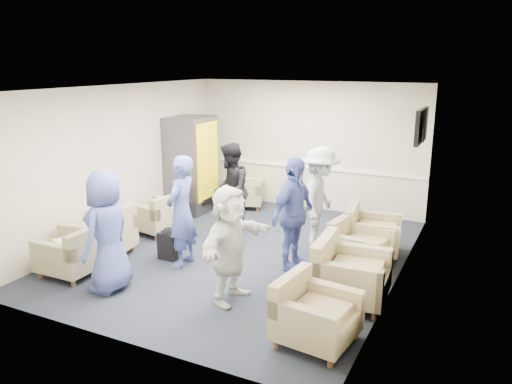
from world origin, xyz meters
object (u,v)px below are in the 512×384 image
at_px(person_mid_right, 293,214).
at_px(person_front_right, 230,244).
at_px(armchair_corner, 245,194).
at_px(person_mid_left, 181,212).
at_px(armchair_left_far, 159,216).
at_px(person_back_left, 230,190).
at_px(vending_machine, 192,164).
at_px(armchair_left_near, 75,254).
at_px(armchair_right_far, 369,234).
at_px(armchair_right_midnear, 347,276).
at_px(armchair_left_mid, 103,237).
at_px(person_back_right, 320,199).
at_px(armchair_right_midfar, 358,248).
at_px(person_front_left, 107,232).
at_px(armchair_right_near, 312,316).

height_order(person_mid_right, person_front_right, person_mid_right).
xyz_separation_m(armchair_corner, person_mid_left, (0.59, -3.24, 0.57)).
distance_m(armchair_left_far, person_back_left, 1.45).
bearing_deg(vending_machine, armchair_corner, 37.62).
bearing_deg(armchair_left_near, armchair_right_far, 125.88).
relative_size(armchair_right_midnear, person_front_right, 0.61).
height_order(armchair_left_mid, person_back_left, person_back_left).
distance_m(armchair_right_midnear, person_back_right, 2.02).
bearing_deg(person_back_right, person_back_left, 87.32).
height_order(person_back_right, person_mid_right, person_back_right).
relative_size(armchair_right_midfar, person_mid_right, 0.53).
bearing_deg(vending_machine, armchair_left_far, -81.51).
distance_m(armchair_right_far, person_front_left, 4.15).
xyz_separation_m(armchair_corner, person_front_left, (0.16, -4.40, 0.54)).
bearing_deg(person_mid_left, armchair_left_near, -55.31).
bearing_deg(person_front_left, armchair_left_mid, -137.91).
bearing_deg(vending_machine, armchair_right_midfar, -20.35).
bearing_deg(person_mid_right, armchair_corner, 50.26).
relative_size(armchair_left_far, person_back_left, 0.54).
xyz_separation_m(armchair_right_far, armchair_corner, (-3.09, 1.50, -0.04)).
relative_size(armchair_left_mid, vending_machine, 0.52).
relative_size(person_front_left, person_mid_left, 0.97).
distance_m(armchair_left_near, armchair_left_mid, 0.71).
bearing_deg(armchair_right_midnear, person_front_right, 110.98).
bearing_deg(armchair_left_near, armchair_right_near, 86.50).
bearing_deg(armchair_left_far, person_mid_right, 90.69).
bearing_deg(person_mid_left, armchair_right_midfar, 109.05).
bearing_deg(armchair_right_near, armchair_corner, 42.26).
relative_size(vending_machine, person_back_right, 1.14).
bearing_deg(vending_machine, armchair_right_near, -42.93).
bearing_deg(person_back_right, armchair_corner, 48.14).
relative_size(armchair_right_near, person_back_right, 0.52).
height_order(armchair_right_far, person_front_left, person_front_left).
bearing_deg(person_front_right, person_mid_left, 64.88).
distance_m(armchair_left_mid, armchair_right_midnear, 3.97).
height_order(armchair_right_near, armchair_right_midnear, armchair_right_midnear).
distance_m(armchair_right_midfar, person_mid_right, 1.14).
distance_m(armchair_left_near, armchair_right_midnear, 3.99).
relative_size(armchair_right_far, person_back_right, 0.55).
relative_size(armchair_left_far, vending_machine, 0.46).
height_order(armchair_left_far, armchair_right_near, armchair_right_near).
height_order(armchair_right_midnear, armchair_corner, armchair_right_midnear).
bearing_deg(armchair_left_mid, person_front_right, 71.63).
relative_size(armchair_left_near, vending_machine, 0.41).
bearing_deg(person_front_right, person_mid_right, -10.44).
relative_size(armchair_left_far, armchair_right_midfar, 0.99).
height_order(armchair_right_far, person_back_left, person_back_left).
distance_m(armchair_left_mid, person_mid_left, 1.45).
xyz_separation_m(armchair_right_midnear, armchair_right_midfar, (-0.16, 1.16, -0.04)).
height_order(armchair_left_mid, person_front_right, person_front_right).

